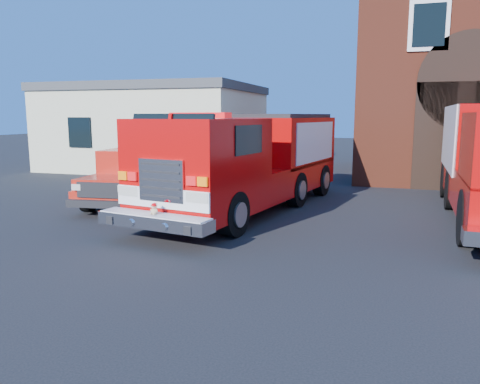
% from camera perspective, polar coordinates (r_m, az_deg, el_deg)
% --- Properties ---
extents(ground, '(100.00, 100.00, 0.00)m').
position_cam_1_polar(ground, '(10.60, 1.92, -5.94)').
color(ground, black).
rests_on(ground, ground).
extents(side_building, '(10.20, 8.20, 4.35)m').
position_cam_1_polar(side_building, '(25.68, -9.98, 7.89)').
color(side_building, '#EBECC6').
rests_on(side_building, ground).
extents(fire_engine, '(4.22, 9.59, 2.86)m').
position_cam_1_polar(fire_engine, '(13.90, 1.43, 3.92)').
color(fire_engine, black).
rests_on(fire_engine, ground).
extents(pickup_truck, '(2.47, 5.47, 1.73)m').
position_cam_1_polar(pickup_truck, '(15.44, -12.37, 1.78)').
color(pickup_truck, black).
rests_on(pickup_truck, ground).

